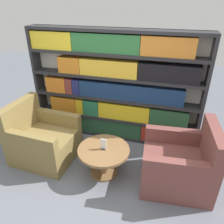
# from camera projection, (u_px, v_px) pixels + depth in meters

# --- Properties ---
(ground_plane) EXTENTS (14.00, 14.00, 0.00)m
(ground_plane) POSITION_uv_depth(u_px,v_px,m) (89.00, 184.00, 3.14)
(ground_plane) COLOR slate
(bookshelf) EXTENTS (3.00, 0.30, 1.96)m
(bookshelf) POSITION_uv_depth(u_px,v_px,m) (114.00, 88.00, 3.83)
(bookshelf) COLOR silver
(bookshelf) RESTS_ON ground_plane
(armchair_left) EXTENTS (0.97, 0.88, 0.96)m
(armchair_left) POSITION_uv_depth(u_px,v_px,m) (43.00, 140.00, 3.55)
(armchair_left) COLOR olive
(armchair_left) RESTS_ON ground_plane
(armchair_right) EXTENTS (1.00, 0.91, 0.96)m
(armchair_right) POSITION_uv_depth(u_px,v_px,m) (180.00, 165.00, 3.03)
(armchair_right) COLOR brown
(armchair_right) RESTS_ON ground_plane
(coffee_table) EXTENTS (0.76, 0.76, 0.45)m
(coffee_table) POSITION_uv_depth(u_px,v_px,m) (104.00, 156.00, 3.21)
(coffee_table) COLOR brown
(coffee_table) RESTS_ON ground_plane
(table_sign) EXTENTS (0.08, 0.06, 0.17)m
(table_sign) POSITION_uv_depth(u_px,v_px,m) (104.00, 145.00, 3.12)
(table_sign) COLOR black
(table_sign) RESTS_ON coffee_table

